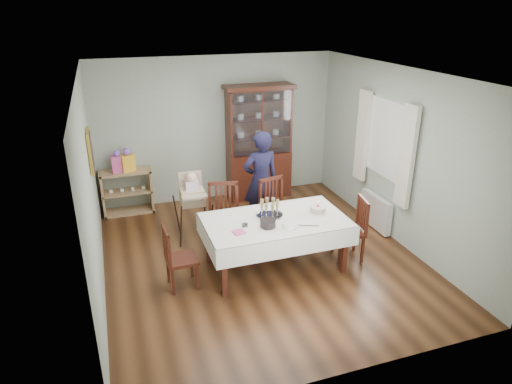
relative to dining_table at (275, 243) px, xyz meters
name	(u,v)px	position (x,y,z in m)	size (l,w,h in m)	color
floor	(260,257)	(-0.11, 0.33, -0.38)	(5.00, 5.00, 0.00)	#593319
room_shell	(249,138)	(-0.11, 0.86, 1.32)	(5.00, 5.00, 5.00)	#9EAA99
dining_table	(275,243)	(0.00, 0.00, 0.00)	(2.00, 1.16, 0.76)	#421B10
china_cabinet	(259,141)	(0.64, 2.59, 0.74)	(1.30, 0.48, 2.18)	#421B10
sideboard	(127,192)	(-1.86, 2.61, 0.02)	(0.90, 0.38, 0.80)	tan
picture_frame	(90,151)	(-2.33, 1.13, 1.27)	(0.04, 0.48, 0.58)	gold
window	(387,139)	(2.11, 0.63, 1.17)	(0.04, 1.02, 1.22)	white
curtain_left	(407,157)	(2.05, 0.01, 1.07)	(0.07, 0.30, 1.55)	silver
curtain_right	(362,136)	(2.05, 1.25, 1.07)	(0.07, 0.30, 1.55)	silver
radiator	(376,211)	(2.05, 0.63, -0.08)	(0.10, 0.80, 0.55)	white
chair_far_left	(224,233)	(-0.57, 0.67, -0.07)	(0.58, 0.58, 1.07)	#421B10
chair_far_right	(277,224)	(0.31, 0.72, -0.08)	(0.55, 0.55, 1.03)	#421B10
chair_end_left	(181,269)	(-1.36, -0.06, -0.12)	(0.42, 0.42, 0.89)	#421B10
chair_end_right	(349,240)	(1.15, -0.08, -0.11)	(0.49, 0.49, 0.94)	#421B10
woman	(261,181)	(0.23, 1.29, 0.45)	(0.61, 0.40, 1.68)	black
high_chair	(193,212)	(-0.92, 1.28, 0.05)	(0.51, 0.51, 1.11)	black
champagne_tray	(270,211)	(-0.04, 0.13, 0.45)	(0.39, 0.39, 0.23)	silver
birthday_cake	(318,210)	(0.65, 0.02, 0.42)	(0.26, 0.26, 0.18)	white
plate_stack_dark	(268,223)	(-0.18, -0.17, 0.43)	(0.21, 0.21, 0.10)	black
plate_stack_white	(289,225)	(0.08, -0.30, 0.41)	(0.19, 0.19, 0.08)	white
napkin_stack	(239,232)	(-0.60, -0.22, 0.39)	(0.15, 0.15, 0.02)	#DF529A
cutlery	(243,225)	(-0.49, -0.04, 0.38)	(0.10, 0.15, 0.01)	silver
cake_knife	(308,226)	(0.35, -0.33, 0.38)	(0.28, 0.02, 0.01)	silver
gift_bag_pink	(118,162)	(-1.96, 2.59, 0.59)	(0.23, 0.16, 0.40)	#DF529A
gift_bag_orange	(128,161)	(-1.79, 2.59, 0.60)	(0.26, 0.21, 0.42)	yellow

